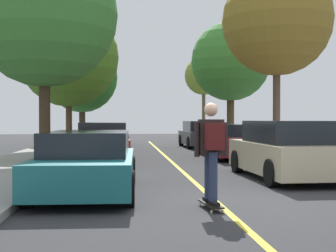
# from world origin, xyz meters

# --- Properties ---
(ground) EXTENTS (80.00, 80.00, 0.00)m
(ground) POSITION_xyz_m (0.00, 0.00, 0.00)
(ground) COLOR #2D2D30
(center_line) EXTENTS (0.12, 39.20, 0.01)m
(center_line) POSITION_xyz_m (0.00, 4.00, 0.00)
(center_line) COLOR gold
(center_line) RESTS_ON ground
(parked_car_left_nearest) EXTENTS (2.07, 4.47, 1.27)m
(parked_car_left_nearest) POSITION_xyz_m (-2.46, 1.59, 0.64)
(parked_car_left_nearest) COLOR #196066
(parked_car_left_nearest) RESTS_ON ground
(parked_car_left_near) EXTENTS (1.98, 4.37, 1.41)m
(parked_car_left_near) POSITION_xyz_m (-2.46, 8.35, 0.68)
(parked_car_left_near) COLOR maroon
(parked_car_left_near) RESTS_ON ground
(parked_car_left_far) EXTENTS (1.85, 4.32, 1.35)m
(parked_car_left_far) POSITION_xyz_m (-2.46, 13.92, 0.67)
(parked_car_left_far) COLOR #38383D
(parked_car_left_far) RESTS_ON ground
(parked_car_left_farthest) EXTENTS (2.08, 4.34, 1.32)m
(parked_car_left_farthest) POSITION_xyz_m (-2.46, 19.43, 0.66)
(parked_car_left_farthest) COLOR #B7B7BC
(parked_car_left_farthest) RESTS_ON ground
(parked_car_right_nearest) EXTENTS (2.09, 4.36, 1.49)m
(parked_car_right_nearest) POSITION_xyz_m (2.46, 3.44, 0.73)
(parked_car_right_nearest) COLOR #BCAD89
(parked_car_right_nearest) RESTS_ON ground
(parked_car_right_near) EXTENTS (1.84, 4.46, 1.33)m
(parked_car_right_near) POSITION_xyz_m (2.46, 9.78, 0.65)
(parked_car_right_near) COLOR maroon
(parked_car_right_near) RESTS_ON ground
(parked_car_right_far) EXTENTS (2.04, 4.29, 1.42)m
(parked_car_right_far) POSITION_xyz_m (2.46, 16.78, 0.70)
(parked_car_right_far) COLOR #38383D
(parked_car_right_far) RESTS_ON ground
(street_tree_left_nearest) EXTENTS (4.74, 4.74, 7.17)m
(street_tree_left_nearest) POSITION_xyz_m (-4.27, 7.27, 4.93)
(street_tree_left_nearest) COLOR #3D2D1E
(street_tree_left_nearest) RESTS_ON sidewalk_left
(street_tree_left_near) EXTENTS (4.65, 4.65, 6.62)m
(street_tree_left_near) POSITION_xyz_m (-4.27, 13.95, 4.43)
(street_tree_left_near) COLOR #4C3823
(street_tree_left_near) RESTS_ON sidewalk_left
(street_tree_left_far) EXTENTS (4.34, 4.34, 6.14)m
(street_tree_left_far) POSITION_xyz_m (-4.27, 20.88, 4.09)
(street_tree_left_far) COLOR #3D2D1E
(street_tree_left_far) RESTS_ON sidewalk_left
(street_tree_right_nearest) EXTENTS (4.30, 4.30, 7.39)m
(street_tree_right_nearest) POSITION_xyz_m (4.27, 9.63, 5.37)
(street_tree_right_nearest) COLOR brown
(street_tree_right_nearest) RESTS_ON sidewalk_right
(street_tree_right_near) EXTENTS (4.44, 4.44, 6.85)m
(street_tree_right_near) POSITION_xyz_m (4.27, 17.56, 4.76)
(street_tree_right_near) COLOR #4C3823
(street_tree_right_near) RESTS_ON sidewalk_right
(street_tree_right_far) EXTENTS (2.88, 2.88, 6.09)m
(street_tree_right_far) POSITION_xyz_m (4.27, 26.40, 4.77)
(street_tree_right_far) COLOR brown
(street_tree_right_far) RESTS_ON sidewalk_right
(skateboard) EXTENTS (0.31, 0.86, 0.10)m
(skateboard) POSITION_xyz_m (-0.23, -0.37, 0.09)
(skateboard) COLOR black
(skateboard) RESTS_ON ground
(skateboarder) EXTENTS (0.59, 0.71, 1.70)m
(skateboarder) POSITION_xyz_m (-0.23, -0.41, 1.07)
(skateboarder) COLOR black
(skateboarder) RESTS_ON skateboard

